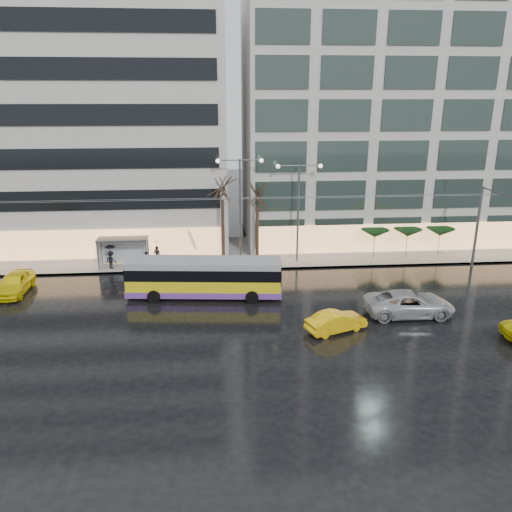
{
  "coord_description": "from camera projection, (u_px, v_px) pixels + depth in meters",
  "views": [
    {
      "loc": [
        -0.07,
        -30.8,
        14.15
      ],
      "look_at": [
        2.88,
        5.0,
        2.56
      ],
      "focal_mm": 35.0,
      "sensor_mm": 36.0,
      "label": 1
    }
  ],
  "objects": [
    {
      "name": "trolleybus",
      "position": [
        204.0,
        279.0,
        36.35
      ],
      "size": [
        11.36,
        4.86,
        5.19
      ],
      "color": "gold",
      "rests_on": "ground"
    },
    {
      "name": "kerb",
      "position": [
        242.0,
        269.0,
        42.28
      ],
      "size": [
        80.0,
        0.1,
        0.15
      ],
      "primitive_type": "cube",
      "color": "slate",
      "rests_on": "ground"
    },
    {
      "name": "street_lamp_near",
      "position": [
        240.0,
        197.0,
        42.12
      ],
      "size": [
        3.96,
        0.36,
        9.03
      ],
      "color": "#595B60",
      "rests_on": "sidewalk"
    },
    {
      "name": "parasol_a",
      "position": [
        375.0,
        233.0,
        44.34
      ],
      "size": [
        2.5,
        2.5,
        2.65
      ],
      "color": "#595B60",
      "rests_on": "sidewalk"
    },
    {
      "name": "building_left",
      "position": [
        44.0,
        129.0,
        46.91
      ],
      "size": [
        34.0,
        14.0,
        22.0
      ],
      "primitive_type": "cube",
      "color": "#B9B5B0",
      "rests_on": "sidewalk"
    },
    {
      "name": "taxi_a",
      "position": [
        15.0,
        283.0,
        37.2
      ],
      "size": [
        1.97,
        4.73,
        1.6
      ],
      "primitive_type": "imported",
      "rotation": [
        0.0,
        0.0,
        0.02
      ],
      "color": "yellow",
      "rests_on": "ground"
    },
    {
      "name": "tree_b",
      "position": [
        257.0,
        191.0,
        42.49
      ],
      "size": [
        3.2,
        3.2,
        7.7
      ],
      "color": "black",
      "rests_on": "sidewalk"
    },
    {
      "name": "sidewalk",
      "position": [
        239.0,
        252.0,
        46.97
      ],
      "size": [
        80.0,
        10.0,
        0.15
      ],
      "primitive_type": "cube",
      "color": "gray",
      "rests_on": "ground"
    },
    {
      "name": "tree_a",
      "position": [
        222.0,
        184.0,
        41.86
      ],
      "size": [
        3.2,
        3.2,
        8.4
      ],
      "color": "black",
      "rests_on": "sidewalk"
    },
    {
      "name": "ground",
      "position": [
        220.0,
        316.0,
        33.56
      ],
      "size": [
        140.0,
        140.0,
        0.0
      ],
      "primitive_type": "plane",
      "color": "black",
      "rests_on": "ground"
    },
    {
      "name": "building_right",
      "position": [
        407.0,
        111.0,
        49.18
      ],
      "size": [
        32.0,
        14.0,
        25.0
      ],
      "primitive_type": "cube",
      "color": "#B9B5B0",
      "rests_on": "sidewalk"
    },
    {
      "name": "catenary",
      "position": [
        230.0,
        225.0,
        39.86
      ],
      "size": [
        42.24,
        5.12,
        7.0
      ],
      "color": "#595B60",
      "rests_on": "ground"
    },
    {
      "name": "sedan_silver",
      "position": [
        409.0,
        304.0,
        33.47
      ],
      "size": [
        5.98,
        2.84,
        1.65
      ],
      "primitive_type": "imported",
      "rotation": [
        0.0,
        0.0,
        1.55
      ],
      "color": "#A4A4A8",
      "rests_on": "ground"
    },
    {
      "name": "parasol_b",
      "position": [
        408.0,
        233.0,
        44.57
      ],
      "size": [
        2.5,
        2.5,
        2.65
      ],
      "color": "#595B60",
      "rests_on": "sidewalk"
    },
    {
      "name": "pedestrian_a",
      "position": [
        157.0,
        249.0,
        42.8
      ],
      "size": [
        1.15,
        1.17,
        2.19
      ],
      "color": "black",
      "rests_on": "sidewalk"
    },
    {
      "name": "pedestrian_b",
      "position": [
        146.0,
        260.0,
        41.95
      ],
      "size": [
        0.84,
        0.71,
        1.52
      ],
      "color": "black",
      "rests_on": "sidewalk"
    },
    {
      "name": "parasol_c",
      "position": [
        440.0,
        232.0,
        44.8
      ],
      "size": [
        2.5,
        2.5,
        2.65
      ],
      "color": "#595B60",
      "rests_on": "sidewalk"
    },
    {
      "name": "taxi_b",
      "position": [
        336.0,
        322.0,
        31.22
      ],
      "size": [
        4.17,
        2.72,
        1.3
      ],
      "primitive_type": "imported",
      "rotation": [
        0.0,
        0.0,
        1.94
      ],
      "color": "yellow",
      "rests_on": "ground"
    },
    {
      "name": "bus_shelter",
      "position": [
        119.0,
        246.0,
        42.44
      ],
      "size": [
        4.2,
        1.6,
        2.51
      ],
      "color": "#595B60",
      "rests_on": "sidewalk"
    },
    {
      "name": "pedestrian_c",
      "position": [
        111.0,
        256.0,
        41.95
      ],
      "size": [
        1.14,
        1.1,
        2.11
      ],
      "color": "black",
      "rests_on": "sidewalk"
    },
    {
      "name": "street_lamp_far",
      "position": [
        298.0,
        199.0,
        42.6
      ],
      "size": [
        3.96,
        0.36,
        8.53
      ],
      "color": "#595B60",
      "rests_on": "sidewalk"
    }
  ]
}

